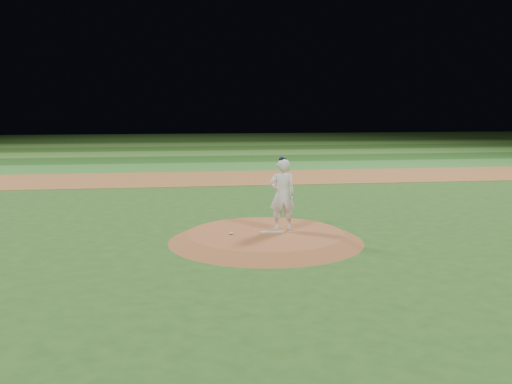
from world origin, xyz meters
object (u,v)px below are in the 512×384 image
pitcher_on_mound (282,195)px  pitchers_mound (266,237)px  rosin_bag (231,233)px  pitching_rubber (272,232)px

pitcher_on_mound → pitchers_mound: bearing=-156.9°
pitchers_mound → rosin_bag: rosin_bag is taller
rosin_bag → pitcher_on_mound: bearing=12.9°
pitching_rubber → pitcher_on_mound: bearing=43.3°
pitchers_mound → pitcher_on_mound: size_ratio=2.60×
pitching_rubber → pitcher_on_mound: size_ratio=0.31×
pitchers_mound → pitching_rubber: size_ratio=8.28×
pitcher_on_mound → rosin_bag: bearing=-167.1°
rosin_bag → pitcher_on_mound: pitcher_on_mound is taller
pitchers_mound → pitcher_on_mound: bearing=23.1°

